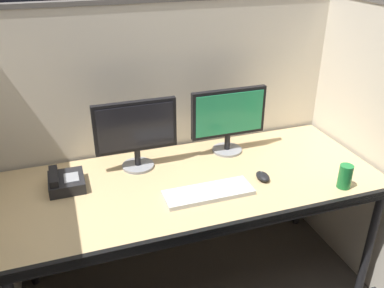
{
  "coord_description": "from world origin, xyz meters",
  "views": [
    {
      "loc": [
        -0.58,
        -1.37,
        1.84
      ],
      "look_at": [
        0.0,
        0.35,
        0.92
      ],
      "focal_mm": 38.13,
      "sensor_mm": 36.0,
      "label": 1
    }
  ],
  "objects_px": {
    "monitor_left": "(136,130)",
    "desk_phone": "(65,182)",
    "computer_mouse": "(263,176)",
    "desk": "(196,189)",
    "monitor_right": "(229,117)",
    "keyboard_main": "(208,193)",
    "soda_can": "(345,176)"
  },
  "relations": [
    {
      "from": "monitor_left",
      "to": "desk_phone",
      "type": "bearing_deg",
      "value": -167.38
    },
    {
      "from": "monitor_left",
      "to": "computer_mouse",
      "type": "bearing_deg",
      "value": -29.79
    },
    {
      "from": "desk",
      "to": "monitor_right",
      "type": "distance_m",
      "value": 0.46
    },
    {
      "from": "monitor_right",
      "to": "computer_mouse",
      "type": "relative_size",
      "value": 4.48
    },
    {
      "from": "desk_phone",
      "to": "desk",
      "type": "bearing_deg",
      "value": -13.45
    },
    {
      "from": "keyboard_main",
      "to": "computer_mouse",
      "type": "height_order",
      "value": "computer_mouse"
    },
    {
      "from": "desk",
      "to": "monitor_left",
      "type": "relative_size",
      "value": 4.42
    },
    {
      "from": "soda_can",
      "to": "monitor_right",
      "type": "bearing_deg",
      "value": 126.36
    },
    {
      "from": "soda_can",
      "to": "desk_phone",
      "type": "bearing_deg",
      "value": 161.51
    },
    {
      "from": "monitor_left",
      "to": "keyboard_main",
      "type": "height_order",
      "value": "monitor_left"
    },
    {
      "from": "desk",
      "to": "desk_phone",
      "type": "relative_size",
      "value": 10.0
    },
    {
      "from": "monitor_right",
      "to": "monitor_left",
      "type": "bearing_deg",
      "value": -178.41
    },
    {
      "from": "monitor_left",
      "to": "soda_can",
      "type": "distance_m",
      "value": 1.07
    },
    {
      "from": "monitor_right",
      "to": "desk_phone",
      "type": "xyz_separation_m",
      "value": [
        -0.9,
        -0.1,
        -0.18
      ]
    },
    {
      "from": "monitor_right",
      "to": "computer_mouse",
      "type": "distance_m",
      "value": 0.4
    },
    {
      "from": "keyboard_main",
      "to": "monitor_right",
      "type": "bearing_deg",
      "value": 55.74
    },
    {
      "from": "monitor_left",
      "to": "monitor_right",
      "type": "distance_m",
      "value": 0.53
    },
    {
      "from": "computer_mouse",
      "to": "soda_can",
      "type": "height_order",
      "value": "soda_can"
    },
    {
      "from": "desk",
      "to": "desk_phone",
      "type": "height_order",
      "value": "desk_phone"
    },
    {
      "from": "monitor_right",
      "to": "keyboard_main",
      "type": "distance_m",
      "value": 0.51
    },
    {
      "from": "soda_can",
      "to": "monitor_left",
      "type": "bearing_deg",
      "value": 150.52
    },
    {
      "from": "desk",
      "to": "desk_phone",
      "type": "xyz_separation_m",
      "value": [
        -0.63,
        0.15,
        0.08
      ]
    },
    {
      "from": "monitor_right",
      "to": "computer_mouse",
      "type": "xyz_separation_m",
      "value": [
        0.05,
        -0.34,
        -0.2
      ]
    },
    {
      "from": "monitor_right",
      "to": "soda_can",
      "type": "xyz_separation_m",
      "value": [
        0.39,
        -0.53,
        -0.15
      ]
    },
    {
      "from": "monitor_left",
      "to": "computer_mouse",
      "type": "relative_size",
      "value": 4.48
    },
    {
      "from": "desk",
      "to": "monitor_left",
      "type": "height_order",
      "value": "monitor_left"
    },
    {
      "from": "desk",
      "to": "monitor_right",
      "type": "height_order",
      "value": "monitor_right"
    },
    {
      "from": "monitor_right",
      "to": "desk_phone",
      "type": "relative_size",
      "value": 2.26
    },
    {
      "from": "monitor_right",
      "to": "desk_phone",
      "type": "distance_m",
      "value": 0.93
    },
    {
      "from": "desk",
      "to": "soda_can",
      "type": "distance_m",
      "value": 0.74
    },
    {
      "from": "monitor_left",
      "to": "computer_mouse",
      "type": "distance_m",
      "value": 0.69
    },
    {
      "from": "monitor_left",
      "to": "keyboard_main",
      "type": "distance_m",
      "value": 0.5
    }
  ]
}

